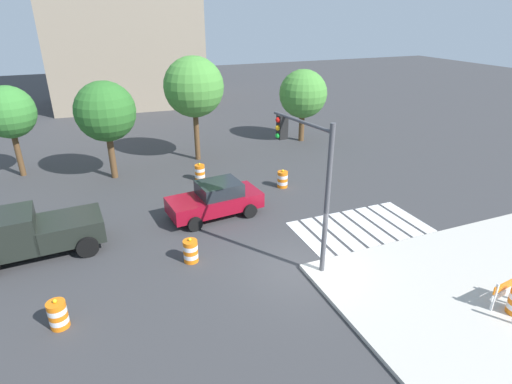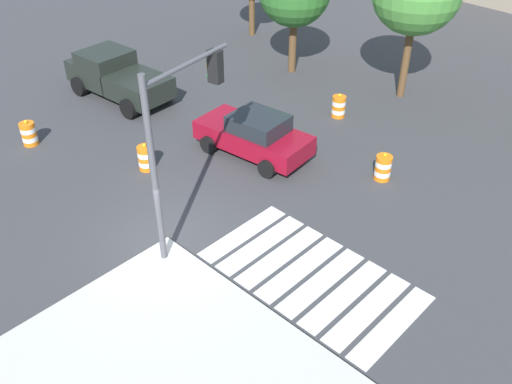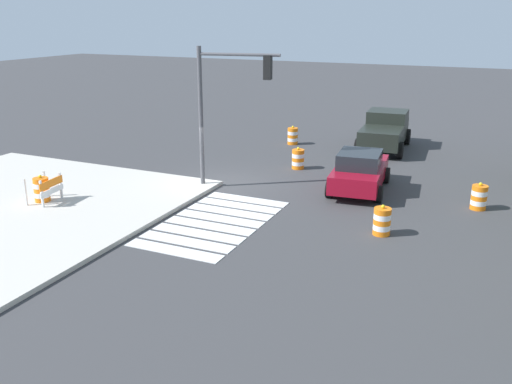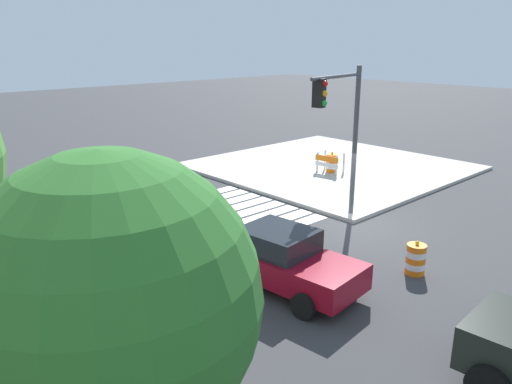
# 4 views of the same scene
# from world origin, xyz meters

# --- Properties ---
(ground_plane) EXTENTS (120.00, 120.00, 0.00)m
(ground_plane) POSITION_xyz_m (0.00, 0.00, 0.00)
(ground_plane) COLOR #38383A
(sidewalk_corner) EXTENTS (12.00, 12.00, 0.15)m
(sidewalk_corner) POSITION_xyz_m (6.00, -6.00, 0.07)
(sidewalk_corner) COLOR #BCB7AD
(sidewalk_corner) RESTS_ON ground
(crosswalk_stripes) EXTENTS (5.85, 3.20, 0.02)m
(crosswalk_stripes) POSITION_xyz_m (4.00, 1.80, 0.01)
(crosswalk_stripes) COLOR silver
(crosswalk_stripes) RESTS_ON ground
(sports_car) EXTENTS (4.47, 2.47, 1.63)m
(sports_car) POSITION_xyz_m (-1.60, 5.38, 0.81)
(sports_car) COLOR maroon
(sports_car) RESTS_ON ground
(pickup_truck) EXTENTS (5.27, 2.61, 1.92)m
(pickup_truck) POSITION_xyz_m (-9.40, 4.77, 0.97)
(pickup_truck) COLOR black
(pickup_truck) RESTS_ON ground
(traffic_barrel_near_corner) EXTENTS (0.56, 0.56, 1.02)m
(traffic_barrel_near_corner) POSITION_xyz_m (-8.24, 0.01, 0.45)
(traffic_barrel_near_corner) COLOR orange
(traffic_barrel_near_corner) RESTS_ON ground
(traffic_barrel_crosswalk_end) EXTENTS (0.56, 0.56, 1.02)m
(traffic_barrel_crosswalk_end) POSITION_xyz_m (-1.16, 9.92, 0.45)
(traffic_barrel_crosswalk_end) COLOR orange
(traffic_barrel_crosswalk_end) RESTS_ON ground
(traffic_barrel_median_near) EXTENTS (0.56, 0.56, 1.02)m
(traffic_barrel_median_near) POSITION_xyz_m (-3.65, 2.00, 0.45)
(traffic_barrel_median_near) COLOR orange
(traffic_barrel_median_near) RESTS_ON ground
(traffic_barrel_median_far) EXTENTS (0.56, 0.56, 1.02)m
(traffic_barrel_median_far) POSITION_xyz_m (2.73, 7.23, 0.45)
(traffic_barrel_median_far) COLOR orange
(traffic_barrel_median_far) RESTS_ON ground
(traffic_barrel_on_sidewalk) EXTENTS (0.56, 0.56, 1.02)m
(traffic_barrel_on_sidewalk) POSITION_xyz_m (5.05, -4.92, 0.60)
(traffic_barrel_on_sidewalk) COLOR orange
(traffic_barrel_on_sidewalk) RESTS_ON sidewalk_corner
(construction_barricade) EXTENTS (1.32, 0.92, 1.00)m
(construction_barricade) POSITION_xyz_m (5.03, -4.62, 0.72)
(construction_barricade) COLOR silver
(construction_barricade) RESTS_ON sidewalk_corner
(traffic_light_pole) EXTENTS (0.84, 3.25, 5.50)m
(traffic_light_pole) POSITION_xyz_m (0.39, 0.52, 3.91)
(traffic_light_pole) COLOR #4C4C51
(traffic_light_pole) RESTS_ON sidewalk_corner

